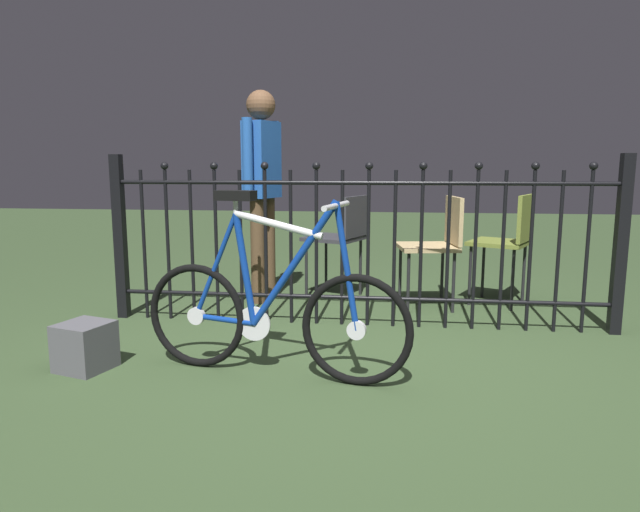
# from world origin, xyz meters

# --- Properties ---
(ground_plane) EXTENTS (20.00, 20.00, 0.00)m
(ground_plane) POSITION_xyz_m (0.00, 0.00, 0.00)
(ground_plane) COLOR #324527
(iron_fence) EXTENTS (3.37, 0.07, 1.14)m
(iron_fence) POSITION_xyz_m (-0.04, 0.73, 0.58)
(iron_fence) COLOR black
(iron_fence) RESTS_ON ground
(bicycle) EXTENTS (1.41, 0.41, 0.94)m
(bicycle) POSITION_xyz_m (-0.37, -0.25, 0.34)
(bicycle) COLOR black
(bicycle) RESTS_ON ground
(chair_tan) EXTENTS (0.48, 0.47, 0.84)m
(chair_tan) POSITION_xyz_m (0.57, 1.28, 0.52)
(chair_tan) COLOR black
(chair_tan) RESTS_ON ground
(chair_charcoal) EXTENTS (0.53, 0.53, 0.83)m
(chair_charcoal) POSITION_xyz_m (-0.16, 1.51, 0.53)
(chair_charcoal) COLOR black
(chair_charcoal) RESTS_ON ground
(chair_olive) EXTENTS (0.54, 0.54, 0.85)m
(chair_olive) POSITION_xyz_m (1.12, 1.42, 0.53)
(chair_olive) COLOR black
(chair_olive) RESTS_ON ground
(person_visitor) EXTENTS (0.27, 0.46, 1.63)m
(person_visitor) POSITION_xyz_m (-0.77, 1.34, 0.97)
(person_visitor) COLOR #4C3823
(person_visitor) RESTS_ON ground
(display_crate) EXTENTS (0.30, 0.30, 0.25)m
(display_crate) POSITION_xyz_m (-1.37, -0.29, 0.13)
(display_crate) COLOR #4C4C51
(display_crate) RESTS_ON ground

